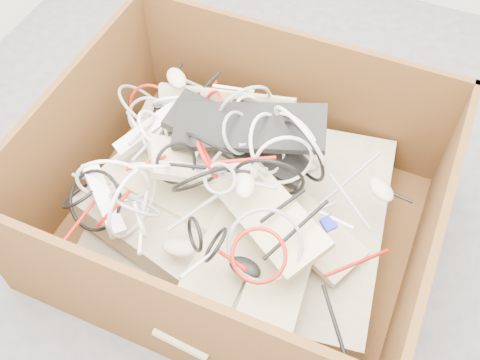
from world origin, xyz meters
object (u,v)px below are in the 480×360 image
at_px(cardboard_box, 233,210).
at_px(vga_plug, 328,223).
at_px(power_strip_left, 152,127).
at_px(power_strip_right, 104,199).

distance_m(cardboard_box, vga_plug, 0.42).
relative_size(power_strip_left, power_strip_right, 1.07).
relative_size(power_strip_right, vga_plug, 5.94).
height_order(power_strip_right, vga_plug, power_strip_right).
xyz_separation_m(cardboard_box, power_strip_right, (-0.34, -0.25, 0.20)).
relative_size(power_strip_left, vga_plug, 6.37).
bearing_deg(power_strip_left, vga_plug, -69.25).
height_order(cardboard_box, power_strip_right, cardboard_box).
bearing_deg(cardboard_box, power_strip_left, 168.92).
relative_size(cardboard_box, power_strip_left, 4.46).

